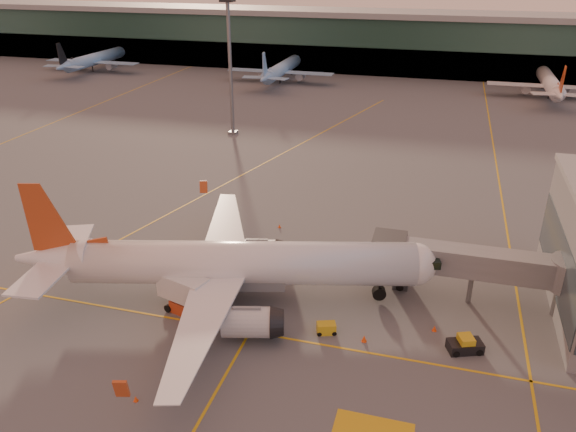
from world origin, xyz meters
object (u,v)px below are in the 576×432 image
(main_airplane, at_px, (229,265))
(pushback_tug, at_px, (465,345))
(catering_truck, at_px, (184,292))
(gpu_cart, at_px, (326,328))

(main_airplane, height_order, pushback_tug, main_airplane)
(main_airplane, relative_size, catering_truck, 7.57)
(main_airplane, relative_size, pushback_tug, 12.22)
(main_airplane, bearing_deg, pushback_tug, -19.99)
(main_airplane, height_order, gpu_cart, main_airplane)
(catering_truck, bearing_deg, main_airplane, 56.81)
(catering_truck, height_order, gpu_cart, catering_truck)
(catering_truck, relative_size, gpu_cart, 2.68)
(main_airplane, xyz_separation_m, catering_truck, (-3.67, -3.15, -1.91))
(main_airplane, bearing_deg, gpu_cart, -29.87)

